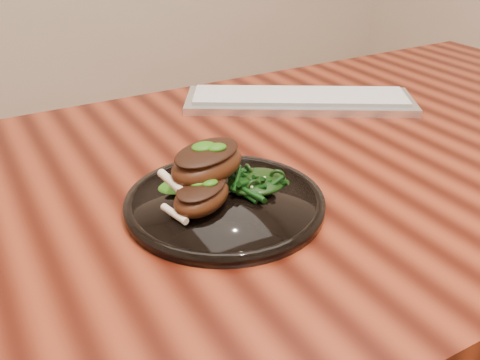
# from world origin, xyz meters

# --- Properties ---
(desk) EXTENTS (1.60, 0.80, 0.75)m
(desk) POSITION_xyz_m (0.00, 0.00, 0.67)
(desk) COLOR #340D06
(desk) RESTS_ON ground
(plate) EXTENTS (0.26, 0.26, 0.02)m
(plate) POSITION_xyz_m (-0.17, -0.08, 0.76)
(plate) COLOR black
(plate) RESTS_ON desk
(lamb_chop_front) EXTENTS (0.11, 0.10, 0.04)m
(lamb_chop_front) POSITION_xyz_m (-0.21, -0.09, 0.79)
(lamb_chop_front) COLOR #421E0C
(lamb_chop_front) RESTS_ON plate
(lamb_chop_back) EXTENTS (0.13, 0.11, 0.05)m
(lamb_chop_back) POSITION_xyz_m (-0.18, -0.05, 0.81)
(lamb_chop_back) COLOR #421E0C
(lamb_chop_back) RESTS_ON plate
(herb_smear) EXTENTS (0.07, 0.05, 0.00)m
(herb_smear) POSITION_xyz_m (-0.20, -0.02, 0.77)
(herb_smear) COLOR #164F08
(herb_smear) RESTS_ON plate
(greens_heap) EXTENTS (0.08, 0.08, 0.03)m
(greens_heap) POSITION_xyz_m (-0.12, -0.07, 0.78)
(greens_heap) COLOR black
(greens_heap) RESTS_ON plate
(keyboard) EXTENTS (0.44, 0.34, 0.02)m
(keyboard) POSITION_xyz_m (0.14, 0.19, 0.76)
(keyboard) COLOR silver
(keyboard) RESTS_ON desk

